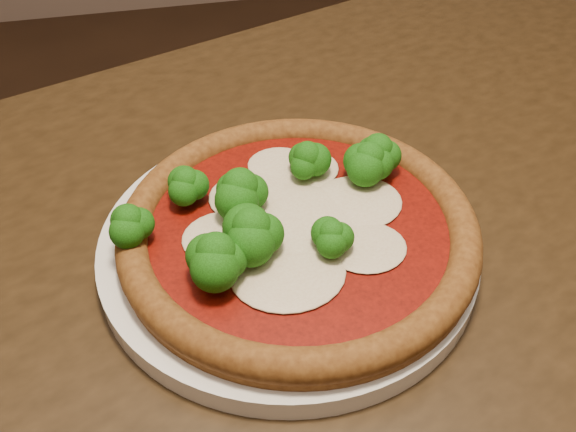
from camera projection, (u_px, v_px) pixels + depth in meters
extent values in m
cube|color=black|center=(307.00, 330.00, 0.48)|extent=(1.54, 1.24, 0.04)
cylinder|color=black|center=(467.00, 179.00, 1.21)|extent=(0.06, 0.06, 0.71)
cylinder|color=silver|center=(288.00, 245.00, 0.51)|extent=(0.30, 0.30, 0.02)
cylinder|color=brown|center=(298.00, 234.00, 0.50)|extent=(0.27, 0.27, 0.01)
torus|color=brown|center=(298.00, 227.00, 0.49)|extent=(0.28, 0.28, 0.02)
cylinder|color=#710D05|center=(298.00, 227.00, 0.49)|extent=(0.23, 0.23, 0.00)
ellipsoid|color=beige|center=(357.00, 202.00, 0.51)|extent=(0.07, 0.07, 0.01)
ellipsoid|color=beige|center=(367.00, 247.00, 0.47)|extent=(0.06, 0.05, 0.00)
ellipsoid|color=beige|center=(278.00, 164.00, 0.55)|extent=(0.05, 0.05, 0.00)
ellipsoid|color=beige|center=(253.00, 196.00, 0.52)|extent=(0.07, 0.06, 0.01)
ellipsoid|color=beige|center=(288.00, 224.00, 0.49)|extent=(0.11, 0.10, 0.01)
ellipsoid|color=beige|center=(224.00, 237.00, 0.48)|extent=(0.06, 0.06, 0.01)
ellipsoid|color=beige|center=(302.00, 169.00, 0.54)|extent=(0.06, 0.06, 0.01)
ellipsoid|color=beige|center=(288.00, 272.00, 0.45)|extent=(0.08, 0.08, 0.01)
ellipsoid|color=#1F7512|center=(332.00, 235.00, 0.46)|extent=(0.03, 0.03, 0.03)
ellipsoid|color=#1F7512|center=(307.00, 158.00, 0.52)|extent=(0.04, 0.04, 0.03)
ellipsoid|color=#1F7512|center=(252.00, 230.00, 0.45)|extent=(0.05, 0.05, 0.04)
ellipsoid|color=#1F7512|center=(240.00, 189.00, 0.48)|extent=(0.05, 0.05, 0.04)
ellipsoid|color=#1F7512|center=(378.00, 151.00, 0.52)|extent=(0.04, 0.04, 0.04)
ellipsoid|color=#1F7512|center=(216.00, 255.00, 0.43)|extent=(0.05, 0.05, 0.04)
ellipsoid|color=#1F7512|center=(369.00, 160.00, 0.52)|extent=(0.04, 0.04, 0.04)
ellipsoid|color=#1F7512|center=(186.00, 183.00, 0.50)|extent=(0.04, 0.04, 0.03)
ellipsoid|color=#1F7512|center=(129.00, 222.00, 0.46)|extent=(0.04, 0.04, 0.03)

